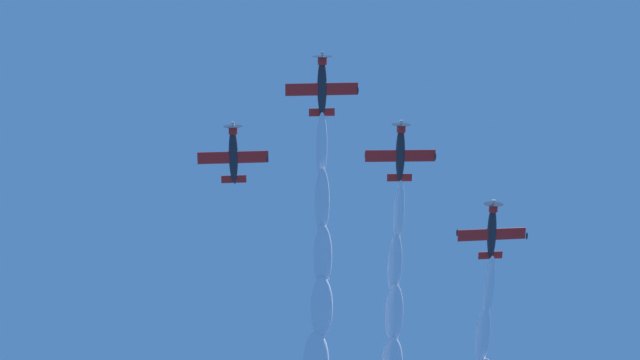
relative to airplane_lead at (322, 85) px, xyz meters
The scene contains 4 objects.
airplane_lead is the anchor object (origin of this frame).
airplane_left_wingman 11.81m from the airplane_lead, 45.40° to the right, with size 7.29×8.10×2.32m.
airplane_right_wingman 12.87m from the airplane_lead, 54.69° to the left, with size 7.29×8.07×2.42m.
airplane_slot_tail 25.63m from the airplane_lead, 46.18° to the right, with size 7.29×8.07×2.45m.
Camera 1 is at (-13.16, -0.31, 1.59)m, focal length 44.94 mm.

